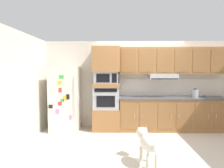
# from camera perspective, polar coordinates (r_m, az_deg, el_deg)

# --- Properties ---
(ground_plane) EXTENTS (9.60, 9.60, 0.00)m
(ground_plane) POSITION_cam_1_polar(r_m,az_deg,el_deg) (5.05, 9.42, -15.33)
(ground_plane) COLOR beige
(back_kitchen_wall) EXTENTS (6.20, 0.12, 2.50)m
(back_kitchen_wall) POSITION_cam_1_polar(r_m,az_deg,el_deg) (5.88, 7.96, -0.08)
(back_kitchen_wall) COLOR beige
(back_kitchen_wall) RESTS_ON ground
(side_panel_left) EXTENTS (0.12, 7.10, 2.50)m
(side_panel_left) POSITION_cam_1_polar(r_m,az_deg,el_deg) (5.16, -22.83, -0.95)
(side_panel_left) COLOR beige
(side_panel_left) RESTS_ON ground
(refrigerator) EXTENTS (0.76, 0.73, 1.76)m
(refrigerator) POSITION_cam_1_polar(r_m,az_deg,el_deg) (5.62, -13.28, -4.14)
(refrigerator) COLOR silver
(refrigerator) RESTS_ON ground
(oven_base_cabinet) EXTENTS (0.74, 0.62, 0.60)m
(oven_base_cabinet) POSITION_cam_1_polar(r_m,az_deg,el_deg) (5.64, -1.66, -10.02)
(oven_base_cabinet) COLOR #996638
(oven_base_cabinet) RESTS_ON ground
(built_in_oven) EXTENTS (0.70, 0.62, 0.60)m
(built_in_oven) POSITION_cam_1_polar(r_m,az_deg,el_deg) (5.52, -1.68, -3.97)
(built_in_oven) COLOR #A8AAAF
(built_in_oven) RESTS_ON oven_base_cabinet
(appliance_mid_shelf) EXTENTS (0.74, 0.62, 0.10)m
(appliance_mid_shelf) POSITION_cam_1_polar(r_m,az_deg,el_deg) (5.48, -1.68, -0.35)
(appliance_mid_shelf) COLOR #996638
(appliance_mid_shelf) RESTS_ON built_in_oven
(microwave) EXTENTS (0.64, 0.54, 0.32)m
(microwave) POSITION_cam_1_polar(r_m,az_deg,el_deg) (5.46, -1.69, 1.85)
(microwave) COLOR #A8AAAF
(microwave) RESTS_ON appliance_mid_shelf
(appliance_upper_cabinet) EXTENTS (0.74, 0.62, 0.68)m
(appliance_upper_cabinet) POSITION_cam_1_polar(r_m,az_deg,el_deg) (5.47, -1.70, 7.09)
(appliance_upper_cabinet) COLOR #996638
(appliance_upper_cabinet) RESTS_ON microwave
(lower_cabinet_run) EXTENTS (2.92, 0.63, 0.88)m
(lower_cabinet_run) POSITION_cam_1_polar(r_m,az_deg,el_deg) (5.81, 16.87, -8.34)
(lower_cabinet_run) COLOR #996638
(lower_cabinet_run) RESTS_ON ground
(countertop_slab) EXTENTS (2.96, 0.64, 0.04)m
(countertop_slab) POSITION_cam_1_polar(r_m,az_deg,el_deg) (5.74, 16.96, -3.84)
(countertop_slab) COLOR #4C4C51
(countertop_slab) RESTS_ON lower_cabinet_run
(backsplash_panel) EXTENTS (2.96, 0.02, 0.50)m
(backsplash_panel) POSITION_cam_1_polar(r_m,az_deg,el_deg) (5.98, 16.25, -0.90)
(backsplash_panel) COLOR silver
(backsplash_panel) RESTS_ON countertop_slab
(upper_cabinet_with_hood) EXTENTS (2.92, 0.48, 0.88)m
(upper_cabinet_with_hood) POSITION_cam_1_polar(r_m,az_deg,el_deg) (5.80, 16.68, 6.17)
(upper_cabinet_with_hood) COLOR #996638
(upper_cabinet_with_hood) RESTS_ON backsplash_panel
(screwdriver) EXTENTS (0.16, 0.16, 0.03)m
(screwdriver) POSITION_cam_1_polar(r_m,az_deg,el_deg) (6.19, 25.15, -3.16)
(screwdriver) COLOR blue
(screwdriver) RESTS_ON countertop_slab
(electric_kettle) EXTENTS (0.17, 0.17, 0.24)m
(electric_kettle) POSITION_cam_1_polar(r_m,az_deg,el_deg) (5.87, 22.84, -2.49)
(electric_kettle) COLOR #A8AAAF
(electric_kettle) RESTS_ON countertop_slab
(dog) EXTENTS (0.36, 0.89, 0.61)m
(dog) POSITION_cam_1_polar(r_m,az_deg,el_deg) (3.69, 10.05, -16.07)
(dog) COLOR beige
(dog) RESTS_ON ground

